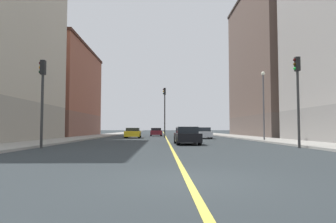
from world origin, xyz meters
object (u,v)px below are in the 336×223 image
object	(u,v)px
building_right_midblock	(61,92)
traffic_light_median_far	(165,106)
traffic_light_right_near	(42,90)
street_lamp_left_near	(264,98)
car_silver	(203,133)
car_maroon	(156,132)
traffic_light_left_near	(298,89)
building_left_mid	(273,63)
car_yellow	(133,133)
car_black	(187,136)

from	to	relation	value
building_right_midblock	traffic_light_median_far	size ratio (longest dim) A/B	2.99
traffic_light_right_near	traffic_light_median_far	xyz separation A→B (m)	(7.86, 21.06, 0.67)
street_lamp_left_near	traffic_light_right_near	bearing A→B (deg)	-151.71
street_lamp_left_near	car_silver	size ratio (longest dim) A/B	1.41
car_maroon	traffic_light_left_near	bearing A→B (deg)	-72.35
building_left_mid	building_right_midblock	size ratio (longest dim) A/B	1.14
traffic_light_left_near	car_yellow	xyz separation A→B (m)	(-12.29, 19.61, -3.11)
street_lamp_left_near	car_yellow	size ratio (longest dim) A/B	1.44
car_black	car_silver	xyz separation A→B (m)	(3.13, 13.19, -0.00)
traffic_light_left_near	car_maroon	distance (m)	31.59
car_yellow	car_black	bearing A→B (deg)	-69.84
car_yellow	car_black	world-z (taller)	car_black
building_left_mid	car_maroon	xyz separation A→B (m)	(-18.13, 3.37, -10.71)
car_yellow	car_silver	xyz separation A→B (m)	(8.73, -2.07, 0.01)
car_silver	car_yellow	bearing A→B (deg)	166.69
car_yellow	building_left_mid	bearing A→B (deg)	18.46
car_maroon	car_black	bearing A→B (deg)	-83.66
car_maroon	street_lamp_left_near	bearing A→B (deg)	-63.06
building_left_mid	traffic_light_right_near	bearing A→B (deg)	-132.87
street_lamp_left_near	building_left_mid	bearing A→B (deg)	66.44
traffic_light_left_near	car_yellow	size ratio (longest dim) A/B	1.28
traffic_light_left_near	street_lamp_left_near	bearing A→B (deg)	83.69
car_silver	traffic_light_right_near	bearing A→B (deg)	-125.50
building_right_midblock	street_lamp_left_near	distance (m)	32.39
traffic_light_median_far	car_maroon	size ratio (longest dim) A/B	1.44
traffic_light_right_near	street_lamp_left_near	bearing A→B (deg)	28.29
street_lamp_left_near	car_yellow	xyz separation A→B (m)	(-13.31, 10.41, -3.48)
street_lamp_left_near	car_maroon	world-z (taller)	street_lamp_left_near
traffic_light_median_far	car_silver	xyz separation A→B (m)	(4.66, -3.51, -3.60)
car_yellow	car_black	xyz separation A→B (m)	(5.60, -15.26, 0.01)
building_left_mid	car_black	xyz separation A→B (m)	(-15.29, -22.23, -10.70)
traffic_light_median_far	car_maroon	distance (m)	9.69
car_black	car_silver	bearing A→B (deg)	76.67
traffic_light_left_near	car_black	world-z (taller)	traffic_light_left_near
building_left_mid	traffic_light_median_far	bearing A→B (deg)	-161.79
building_left_mid	car_silver	world-z (taller)	building_left_mid
car_silver	building_left_mid	bearing A→B (deg)	36.62
building_left_mid	car_maroon	world-z (taller)	building_left_mid
car_maroon	car_black	size ratio (longest dim) A/B	1.09
traffic_light_right_near	car_silver	world-z (taller)	traffic_light_right_near
car_yellow	traffic_light_left_near	bearing A→B (deg)	-57.92
street_lamp_left_near	car_black	distance (m)	9.74
traffic_light_left_near	car_maroon	bearing A→B (deg)	107.65
traffic_light_left_near	car_maroon	world-z (taller)	traffic_light_left_near
traffic_light_median_far	car_yellow	distance (m)	5.63
street_lamp_left_near	car_maroon	bearing A→B (deg)	116.94
traffic_light_median_far	building_right_midblock	bearing A→B (deg)	154.91
traffic_light_right_near	car_black	world-z (taller)	traffic_light_right_near
car_maroon	car_silver	bearing A→B (deg)	-64.31
car_yellow	car_black	distance (m)	16.26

